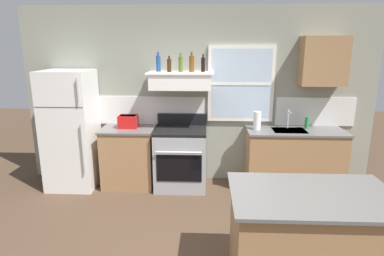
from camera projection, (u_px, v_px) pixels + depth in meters
The scene contains 17 objects.
back_wall at pixel (200, 96), 5.10m from camera, with size 5.40×0.11×2.70m.
refrigerator at pixel (71, 130), 4.92m from camera, with size 0.70×0.72×1.77m.
counter_left_of_stove at pixel (129, 157), 5.05m from camera, with size 0.79×0.63×0.91m.
toaster at pixel (128, 121), 4.94m from camera, with size 0.30×0.20×0.19m.
stove_range at pixel (181, 158), 4.98m from camera, with size 0.76×0.69×1.09m.
range_hood_shelf at pixel (181, 80), 4.79m from camera, with size 0.96×0.52×0.24m.
bottle_blue_liqueur at pixel (158, 63), 4.80m from camera, with size 0.07×0.07×0.28m.
bottle_brown_stout at pixel (169, 65), 4.73m from camera, with size 0.06×0.06×0.23m.
bottle_olive_oil_square at pixel (181, 64), 4.75m from camera, with size 0.06×0.06×0.27m.
bottle_amber_wine at pixel (192, 64), 4.73m from camera, with size 0.07×0.07×0.28m.
bottle_balsamic_dark at pixel (203, 64), 4.74m from camera, with size 0.06×0.06×0.25m.
counter_right_with_sink at pixel (293, 159), 4.94m from camera, with size 1.43×0.63×0.91m.
sink_faucet at pixel (288, 117), 4.88m from camera, with size 0.03×0.17×0.28m.
paper_towel_roll at pixel (257, 121), 4.82m from camera, with size 0.11×0.11×0.27m, color white.
dish_soap_bottle at pixel (307, 123), 4.89m from camera, with size 0.06×0.06×0.18m, color #268C3F.
kitchen_island at pixel (309, 241), 2.87m from camera, with size 1.40×0.90×0.91m.
upper_cabinet_right at pixel (323, 61), 4.71m from camera, with size 0.64×0.32×0.70m.
Camera 1 is at (0.14, -2.84, 2.12)m, focal length 30.71 mm.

